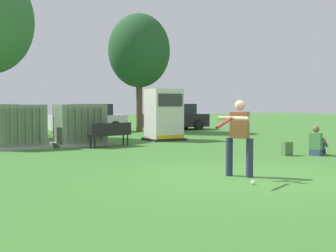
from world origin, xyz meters
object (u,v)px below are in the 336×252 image
object	(u,v)px
transformer_west	(19,127)
parked_car_right_of_center	(89,119)
sports_ball	(253,183)
park_bench	(111,133)
transformer_mid_west	(80,125)
parked_car_rightmost	(174,118)
batter	(239,134)
generator_enclosure	(164,115)
backpack	(287,149)
seated_spectator	(317,144)

from	to	relation	value
transformer_west	parked_car_right_of_center	world-z (taller)	same
parked_car_right_of_center	sports_ball	bearing A→B (deg)	-97.88
park_bench	transformer_west	bearing A→B (deg)	159.43
transformer_west	transformer_mid_west	bearing A→B (deg)	0.18
parked_car_rightmost	transformer_west	bearing A→B (deg)	-147.27
batter	generator_enclosure	bearing A→B (deg)	71.15
generator_enclosure	parked_car_right_of_center	size ratio (longest dim) A/B	0.54
transformer_west	backpack	xyz separation A→B (m)	(7.03, -6.56, -0.57)
transformer_mid_west	seated_spectator	xyz separation A→B (m)	(5.57, -6.99, -0.41)
park_bench	parked_car_right_of_center	bearing A→B (deg)	76.54
generator_enclosure	sports_ball	bearing A→B (deg)	-109.02
backpack	transformer_west	bearing A→B (deg)	137.01
transformer_mid_west	seated_spectator	bearing A→B (deg)	-51.42
seated_spectator	sports_ball	bearing A→B (deg)	-150.16
transformer_west	seated_spectator	xyz separation A→B (m)	(7.92, -6.98, -0.41)
batter	sports_ball	distance (m)	1.35
sports_ball	backpack	world-z (taller)	backpack
generator_enclosure	seated_spectator	xyz separation A→B (m)	(1.57, -7.36, -0.76)
sports_ball	parked_car_rightmost	xyz separation A→B (m)	(7.84, 16.75, 0.71)
generator_enclosure	sports_ball	world-z (taller)	generator_enclosure
seated_spectator	parked_car_rightmost	size ratio (longest dim) A/B	0.23
generator_enclosure	backpack	bearing A→B (deg)	-84.38
transformer_west	seated_spectator	world-z (taller)	transformer_west
generator_enclosure	parked_car_rightmost	world-z (taller)	generator_enclosure
transformer_mid_west	park_bench	distance (m)	1.48
batter	parked_car_right_of_center	bearing A→B (deg)	82.88
generator_enclosure	seated_spectator	distance (m)	7.56
generator_enclosure	backpack	distance (m)	7.03
park_bench	seated_spectator	size ratio (longest dim) A/B	1.91
transformer_mid_west	sports_ball	size ratio (longest dim) A/B	23.33
transformer_west	transformer_mid_west	distance (m)	2.34
transformer_mid_west	parked_car_rightmost	world-z (taller)	same
park_bench	sports_ball	size ratio (longest dim) A/B	20.48
batter	parked_car_right_of_center	size ratio (longest dim) A/B	0.41
generator_enclosure	seated_spectator	size ratio (longest dim) A/B	2.39
parked_car_rightmost	transformer_mid_west	bearing A→B (deg)	-140.54
transformer_mid_west	generator_enclosure	world-z (taller)	generator_enclosure
backpack	parked_car_right_of_center	xyz separation A→B (m)	(-1.87, 13.71, 0.54)
sports_ball	seated_spectator	bearing A→B (deg)	29.84
generator_enclosure	sports_ball	xyz separation A→B (m)	(-3.55, -10.29, -1.09)
seated_spectator	parked_car_rightmost	xyz separation A→B (m)	(2.73, 13.82, 0.38)
seated_spectator	parked_car_right_of_center	size ratio (longest dim) A/B	0.23
sports_ball	backpack	distance (m)	5.40
parked_car_right_of_center	batter	bearing A→B (deg)	-97.12
seated_spectator	parked_car_rightmost	bearing A→B (deg)	78.83
transformer_mid_west	sports_ball	world-z (taller)	transformer_mid_west
batter	sports_ball	xyz separation A→B (m)	(-0.35, -0.91, -0.93)
transformer_west	parked_car_rightmost	distance (m)	12.65
transformer_west	parked_car_rightmost	xyz separation A→B (m)	(10.64, 6.84, -0.04)
transformer_west	batter	bearing A→B (deg)	-70.71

